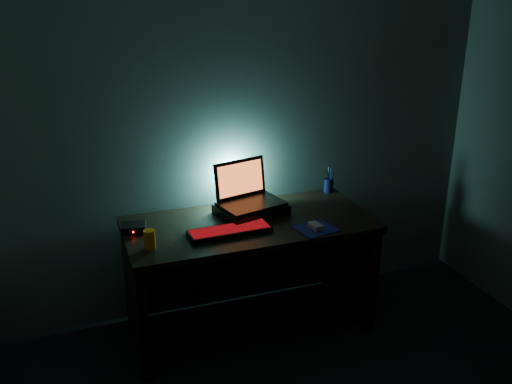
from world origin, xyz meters
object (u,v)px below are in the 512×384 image
pen_cup (329,185)px  juice_glass (150,239)px  router (133,228)px  mouse (316,226)px  laptop (247,194)px  keyboard (230,231)px

pen_cup → juice_glass: 1.38m
router → mouse: bearing=-7.5°
mouse → pen_cup: pen_cup is taller
laptop → juice_glass: 0.74m
keyboard → juice_glass: juice_glass is taller
pen_cup → juice_glass: bearing=-160.8°
mouse → pen_cup: bearing=45.8°
juice_glass → router: 0.26m
keyboard → pen_cup: (0.84, 0.41, 0.03)m
router → juice_glass: bearing=-67.8°
keyboard → juice_glass: size_ratio=4.48×
laptop → juice_glass: (-0.67, -0.32, -0.07)m
keyboard → pen_cup: pen_cup is taller
pen_cup → router: bearing=-171.4°
mouse → juice_glass: size_ratio=0.87×
juice_glass → router: (-0.05, 0.25, -0.03)m
mouse → router: 1.07m
laptop → keyboard: bearing=-139.8°
laptop → juice_glass: size_ratio=3.96×
keyboard → router: size_ratio=3.11×
pen_cup → juice_glass: (-1.31, -0.46, 0.01)m
juice_glass → keyboard: bearing=5.4°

